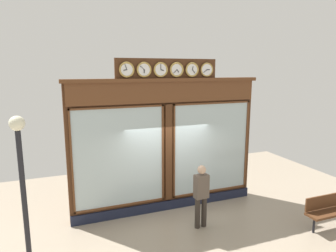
{
  "coord_description": "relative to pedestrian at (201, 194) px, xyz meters",
  "views": [
    {
      "loc": [
        2.99,
        7.76,
        4.08
      ],
      "look_at": [
        0.0,
        0.0,
        2.52
      ],
      "focal_mm": 32.07,
      "sensor_mm": 36.0,
      "label": 1
    }
  ],
  "objects": [
    {
      "name": "street_lamp",
      "position": [
        4.05,
        0.55,
        1.26
      ],
      "size": [
        0.28,
        0.28,
        3.27
      ],
      "color": "black",
      "rests_on": "ground_plane"
    },
    {
      "name": "shop_facade",
      "position": [
        0.43,
        -1.39,
        1.04
      ],
      "size": [
        5.65,
        0.42,
        4.38
      ],
      "color": "#4C2B16",
      "rests_on": "ground_plane"
    },
    {
      "name": "pedestrian",
      "position": [
        0.0,
        0.0,
        0.0
      ],
      "size": [
        0.38,
        0.25,
        1.69
      ],
      "color": "#312A24",
      "rests_on": "ground_plane"
    },
    {
      "name": "street_bench",
      "position": [
        -3.11,
        1.22,
        -0.41
      ],
      "size": [
        1.4,
        0.4,
        0.87
      ],
      "color": "#4C2B16",
      "rests_on": "ground_plane"
    }
  ]
}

